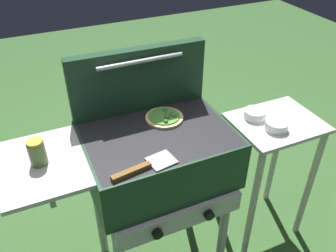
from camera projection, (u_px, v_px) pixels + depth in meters
grill at (155, 160)px, 1.60m from camera, size 0.96×0.53×0.90m
grill_lid_open at (138, 80)px, 1.60m from camera, size 0.63×0.09×0.30m
pizza_veggie at (165, 117)px, 1.61m from camera, size 0.17×0.17×0.04m
sauce_jar at (37, 152)px, 1.34m from camera, size 0.06×0.06×0.11m
spatula at (144, 167)px, 1.33m from camera, size 0.27×0.10×0.02m
prep_table at (270, 155)px, 1.95m from camera, size 0.44×0.36×0.78m
topping_bowl_near at (276, 126)px, 1.75m from camera, size 0.11×0.11×0.04m
topping_bowl_far at (255, 114)px, 1.83m from camera, size 0.11×0.11×0.04m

